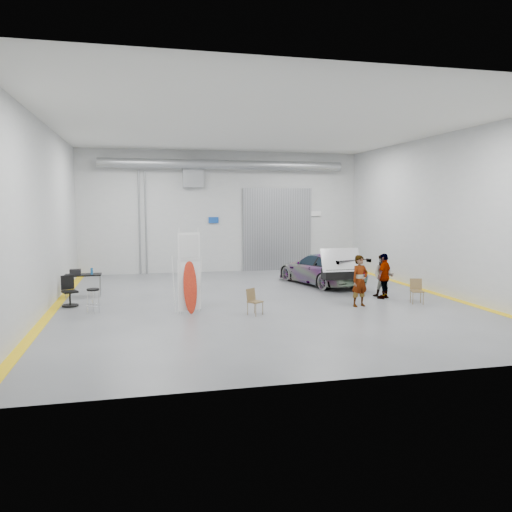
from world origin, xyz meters
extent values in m
plane|color=slate|center=(0.00, 0.00, 0.00)|extent=(16.00, 16.00, 0.00)
cube|color=#B4B6B8|center=(-7.00, 0.00, 3.00)|extent=(0.02, 16.00, 6.00)
cube|color=#B4B6B8|center=(7.00, 0.00, 3.00)|extent=(0.02, 16.00, 6.00)
cube|color=#B4B6B8|center=(0.00, 8.00, 3.00)|extent=(14.00, 0.02, 6.00)
cube|color=#B4B6B8|center=(0.00, -8.00, 3.00)|extent=(14.00, 0.02, 6.00)
cube|color=silver|center=(0.00, 0.00, 6.00)|extent=(14.00, 16.00, 0.02)
cube|color=#919299|center=(2.80, 7.92, 2.10)|extent=(3.60, 0.12, 4.20)
cube|color=gray|center=(-1.50, 7.92, 4.80)|extent=(1.00, 0.50, 1.20)
cylinder|color=gray|center=(0.00, 7.40, 5.30)|extent=(11.90, 0.44, 0.44)
cube|color=#13439F|center=(-0.50, 7.92, 2.60)|extent=(0.50, 0.04, 0.30)
cube|color=white|center=(4.80, 7.92, 2.90)|extent=(0.70, 0.04, 0.25)
cylinder|color=gray|center=(-3.80, 7.92, 2.50)|extent=(0.08, 0.08, 5.00)
cylinder|color=gray|center=(-4.10, 7.92, 2.50)|extent=(0.08, 0.08, 5.00)
cube|color=yellow|center=(-6.85, 0.00, 0.01)|extent=(0.30, 16.00, 0.01)
cube|color=yellow|center=(6.85, 0.00, 0.01)|extent=(0.30, 16.00, 0.01)
imported|color=silver|center=(3.37, 3.03, 0.66)|extent=(3.00, 4.90, 1.33)
imported|color=brown|center=(3.02, -1.60, 0.86)|extent=(0.71, 0.55, 1.72)
imported|color=#466481|center=(4.52, -0.36, 0.79)|extent=(0.97, 0.97, 1.59)
imported|color=brown|center=(4.47, -0.52, 0.82)|extent=(0.99, 0.91, 1.65)
cube|color=white|center=(-2.65, -1.39, 0.89)|extent=(0.73, 0.25, 1.61)
ellipsoid|color=#F04014|center=(-2.65, -1.46, 0.85)|extent=(0.49, 0.33, 1.70)
cube|color=white|center=(-2.65, -1.40, 2.10)|extent=(0.71, 0.25, 0.85)
cylinder|color=white|center=(-2.96, -1.39, 1.34)|extent=(0.02, 0.02, 2.68)
cylinder|color=white|center=(-2.34, -1.39, 1.34)|extent=(0.02, 0.02, 2.68)
cube|color=brown|center=(-0.65, -2.08, 0.41)|extent=(0.53, 0.52, 0.04)
cube|color=brown|center=(-0.65, -1.91, 0.62)|extent=(0.36, 0.29, 0.37)
cube|color=brown|center=(5.12, -1.64, 0.43)|extent=(0.50, 0.49, 0.04)
cube|color=brown|center=(5.12, -1.46, 0.65)|extent=(0.41, 0.20, 0.39)
cylinder|color=black|center=(-5.53, -0.74, 0.76)|extent=(0.38, 0.38, 0.06)
torus|color=silver|center=(-5.53, -0.74, 0.24)|extent=(0.40, 0.40, 0.02)
cylinder|color=gray|center=(-6.75, 2.10, 0.39)|extent=(0.03, 0.03, 0.78)
cylinder|color=gray|center=(-5.56, 2.10, 0.39)|extent=(0.03, 0.03, 0.78)
cylinder|color=gray|center=(-6.75, 2.64, 0.39)|extent=(0.03, 0.03, 0.78)
cylinder|color=gray|center=(-5.56, 2.64, 0.39)|extent=(0.03, 0.03, 0.78)
cube|color=black|center=(-6.15, 2.37, 0.80)|extent=(1.31, 0.68, 0.04)
cylinder|color=#1B61A6|center=(-5.83, 2.26, 0.94)|extent=(0.09, 0.09, 0.24)
cube|color=black|center=(-6.42, 2.42, 0.92)|extent=(0.38, 0.24, 0.19)
cylinder|color=black|center=(-6.38, 0.54, 0.04)|extent=(0.54, 0.54, 0.04)
cylinder|color=black|center=(-6.38, 0.54, 0.27)|extent=(0.06, 0.06, 0.46)
cube|color=black|center=(-6.38, 0.54, 0.50)|extent=(0.59, 0.59, 0.07)
cube|color=black|center=(-6.38, 0.75, 0.79)|extent=(0.41, 0.23, 0.48)
cube|color=silver|center=(3.37, 1.00, 1.35)|extent=(1.55, 0.94, 0.04)
camera|label=1|loc=(-4.01, -16.78, 3.41)|focal=35.00mm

